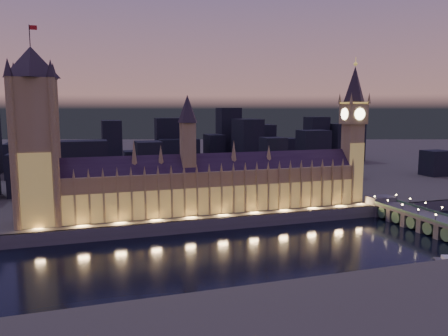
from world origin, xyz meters
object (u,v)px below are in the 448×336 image
object	(u,v)px
palace_of_westminster	(216,184)
victoria_tower	(35,128)
elizabeth_tower	(353,122)
westminster_bridge	(430,223)

from	to	relation	value
palace_of_westminster	victoria_tower	distance (m)	118.11
victoria_tower	elizabeth_tower	distance (m)	218.00
palace_of_westminster	westminster_bridge	bearing A→B (deg)	-28.31
palace_of_westminster	victoria_tower	size ratio (longest dim) A/B	1.73
palace_of_westminster	victoria_tower	bearing A→B (deg)	179.91
victoria_tower	elizabeth_tower	bearing A→B (deg)	0.00
palace_of_westminster	elizabeth_tower	size ratio (longest dim) A/B	1.90
palace_of_westminster	elizabeth_tower	xyz separation A→B (m)	(106.67, 0.17, 40.88)
westminster_bridge	victoria_tower	bearing A→B (deg)	164.29
palace_of_westminster	victoria_tower	xyz separation A→B (m)	(-111.33, 0.17, 39.43)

